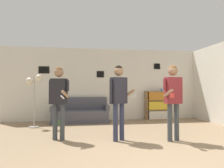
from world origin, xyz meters
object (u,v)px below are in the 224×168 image
at_px(person_player_foreground_center, 119,94).
at_px(bottle_on_floor, 59,123).
at_px(couch, 80,114).
at_px(floor_lamp, 34,85).
at_px(person_watcher_holding_cup, 173,94).
at_px(person_player_foreground_left, 59,95).
at_px(drinking_cup, 162,90).
at_px(bookshelf, 157,105).

distance_m(person_player_foreground_center, bottle_on_floor, 2.73).
xyz_separation_m(couch, person_player_foreground_center, (0.90, -2.63, 0.78)).
height_order(floor_lamp, person_player_foreground_center, person_player_foreground_center).
height_order(floor_lamp, person_watcher_holding_cup, person_watcher_holding_cup).
relative_size(person_player_foreground_center, bottle_on_floor, 7.02).
bearing_deg(bottle_on_floor, floor_lamp, -170.42).
height_order(person_player_foreground_left, person_watcher_holding_cup, person_watcher_holding_cup).
bearing_deg(person_player_foreground_left, drinking_cup, 35.65).
bearing_deg(couch, person_player_foreground_center, -71.19).
height_order(floor_lamp, bottle_on_floor, floor_lamp).
bearing_deg(drinking_cup, bottle_on_floor, -167.71).
bearing_deg(person_player_foreground_center, bottle_on_floor, 127.91).
height_order(couch, person_player_foreground_left, person_player_foreground_left).
relative_size(person_player_foreground_left, person_watcher_holding_cup, 0.98).
relative_size(bookshelf, bottle_on_floor, 4.40).
bearing_deg(bottle_on_floor, person_watcher_holding_cup, -38.56).
relative_size(couch, floor_lamp, 1.22).
bearing_deg(floor_lamp, person_player_foreground_center, -39.44).
bearing_deg(bottle_on_floor, couch, 42.97).
distance_m(bookshelf, person_player_foreground_left, 4.29).
bearing_deg(floor_lamp, bookshelf, 12.34).
bearing_deg(drinking_cup, bookshelf, -179.90).
relative_size(person_player_foreground_left, drinking_cup, 17.39).
bearing_deg(person_player_foreground_left, bottle_on_floor, 96.25).
relative_size(person_player_foreground_left, person_player_foreground_center, 0.98).
relative_size(bottle_on_floor, drinking_cup, 2.52).
relative_size(floor_lamp, bottle_on_floor, 6.60).
bearing_deg(person_player_foreground_center, drinking_cup, 52.11).
height_order(bookshelf, drinking_cup, drinking_cup).
relative_size(floor_lamp, person_watcher_holding_cup, 0.94).
xyz_separation_m(bookshelf, person_player_foreground_center, (-2.02, -2.83, 0.53)).
bearing_deg(person_player_foreground_left, person_watcher_holding_cup, -10.44).
xyz_separation_m(person_player_foreground_center, drinking_cup, (2.20, 2.83, 0.06)).
distance_m(couch, drinking_cup, 3.22).
height_order(person_player_foreground_center, person_watcher_holding_cup, person_watcher_holding_cup).
height_order(bookshelf, person_player_foreground_center, person_player_foreground_center).
xyz_separation_m(bookshelf, floor_lamp, (-4.31, -0.94, 0.75)).
bearing_deg(person_player_foreground_left, bookshelf, 37.10).
distance_m(person_player_foreground_left, bottle_on_floor, 2.00).
bearing_deg(person_watcher_holding_cup, bookshelf, 75.39).
bearing_deg(drinking_cup, person_player_foreground_left, -144.35).
xyz_separation_m(couch, person_watcher_holding_cup, (2.12, -2.85, 0.78)).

